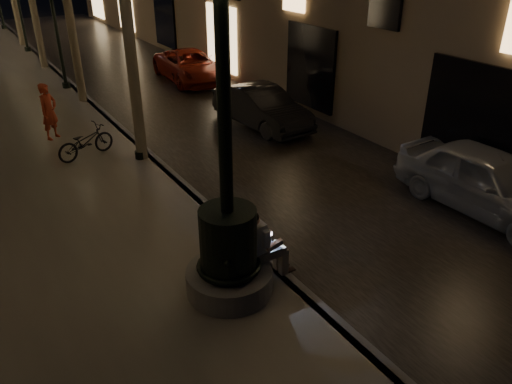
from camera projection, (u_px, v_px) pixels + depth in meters
ground at (82, 98)px, 18.55m from camera, size 120.00×120.00×0.00m
cobble_lane at (158, 86)px, 19.96m from camera, size 6.00×45.00×0.02m
curb_strip at (82, 95)px, 18.50m from camera, size 0.25×45.00×0.20m
fountain_lamppost at (228, 238)px, 7.72m from camera, size 1.40×1.40×5.21m
seated_man_laptop at (261, 243)px, 8.15m from camera, size 0.97×0.33×1.34m
lamp_curb_a at (127, 39)px, 11.65m from camera, size 0.36×0.36×4.81m
lamp_curb_b at (52, 3)px, 17.68m from camera, size 0.36×0.36×4.81m
car_front at (488, 181)px, 10.67m from camera, size 1.73×4.15×1.41m
car_second at (261, 107)px, 15.53m from camera, size 1.58×3.87×1.25m
car_third at (190, 66)px, 20.47m from camera, size 2.33×4.52×1.22m
pedestrian_red at (49, 111)px, 13.97m from camera, size 0.69×0.65×1.59m
bicycle at (85, 142)px, 12.94m from camera, size 1.68×0.99×0.83m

